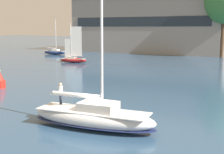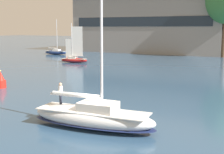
{
  "view_description": "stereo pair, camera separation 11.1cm",
  "coord_description": "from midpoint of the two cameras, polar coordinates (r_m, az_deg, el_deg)",
  "views": [
    {
      "loc": [
        10.91,
        -18.25,
        7.03
      ],
      "look_at": [
        0.0,
        3.0,
        3.23
      ],
      "focal_mm": 50.0,
      "sensor_mm": 36.0,
      "label": 1
    },
    {
      "loc": [
        11.01,
        -18.2,
        7.03
      ],
      "look_at": [
        0.0,
        3.0,
        3.23
      ],
      "focal_mm": 50.0,
      "sensor_mm": 36.0,
      "label": 2
    }
  ],
  "objects": [
    {
      "name": "channel_buoy",
      "position": [
        38.84,
        -19.85,
        -0.67
      ],
      "size": [
        1.17,
        1.17,
        2.11
      ],
      "color": "red",
      "rests_on": "ground"
    },
    {
      "name": "sailboat_moored_near_marina",
      "position": [
        63.46,
        -7.16,
        3.25
      ],
      "size": [
        5.93,
        2.48,
        7.93
      ],
      "color": "maroon",
      "rests_on": "ground"
    },
    {
      "name": "sailboat_main",
      "position": [
        22.13,
        -3.68,
        -7.13
      ],
      "size": [
        9.49,
        3.36,
        12.79
      ],
      "color": "silver",
      "rests_on": "ground"
    },
    {
      "name": "ground_plane",
      "position": [
        22.39,
        -3.7,
        -9.26
      ],
      "size": [
        400.0,
        400.0,
        0.0
      ],
      "primitive_type": "plane",
      "color": "#2D4C6B"
    },
    {
      "name": "waterfront_building",
      "position": [
        91.73,
        6.78,
        9.7
      ],
      "size": [
        43.24,
        18.09,
        16.28
      ],
      "color": "gray",
      "rests_on": "ground"
    },
    {
      "name": "sailboat_moored_far_slip",
      "position": [
        83.48,
        -10.48,
        4.49
      ],
      "size": [
        6.66,
        2.05,
        9.1
      ],
      "color": "navy",
      "rests_on": "ground"
    }
  ]
}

